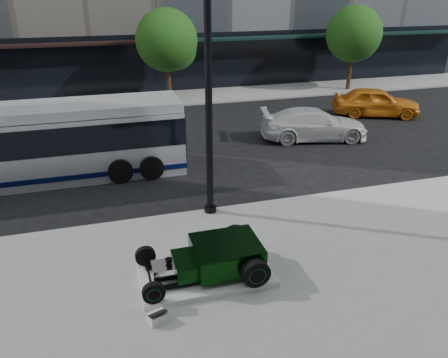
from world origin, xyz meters
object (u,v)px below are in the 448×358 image
object	(u,v)px
yellow_taxi	(376,102)
transit_bus	(26,144)
hot_rod	(218,256)
white_sedan	(314,124)
lamppost	(209,114)

from	to	relation	value
yellow_taxi	transit_bus	bearing A→B (deg)	125.21
hot_rod	white_sedan	size ratio (longest dim) A/B	0.62
hot_rod	transit_bus	xyz separation A→B (m)	(-5.39, 8.22, 0.79)
hot_rod	yellow_taxi	world-z (taller)	yellow_taxi
lamppost	transit_bus	xyz separation A→B (m)	(-6.07, 4.76, -2.00)
hot_rod	yellow_taxi	bearing A→B (deg)	43.70
hot_rod	yellow_taxi	size ratio (longest dim) A/B	0.67
white_sedan	yellow_taxi	bearing A→B (deg)	-50.31
lamppost	yellow_taxi	xyz separation A→B (m)	(12.26, 8.91, -2.67)
lamppost	transit_bus	size ratio (longest dim) A/B	0.60
hot_rod	lamppost	xyz separation A→B (m)	(0.68, 3.45, 2.79)
hot_rod	transit_bus	size ratio (longest dim) A/B	0.27
lamppost	transit_bus	distance (m)	7.97
white_sedan	yellow_taxi	distance (m)	6.06
transit_bus	yellow_taxi	size ratio (longest dim) A/B	2.51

